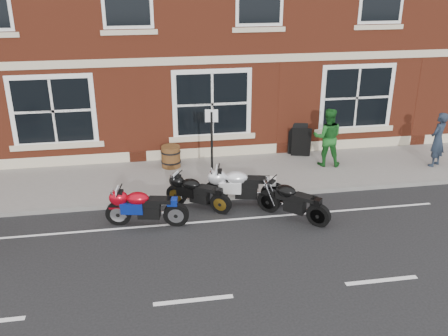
# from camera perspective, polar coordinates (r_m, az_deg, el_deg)

# --- Properties ---
(ground) EXTENTS (80.00, 80.00, 0.00)m
(ground) POSITION_cam_1_polar(r_m,az_deg,el_deg) (12.80, -5.02, -6.80)
(ground) COLOR black
(ground) RESTS_ON ground
(sidewalk) EXTENTS (30.00, 3.00, 0.12)m
(sidewalk) POSITION_cam_1_polar(r_m,az_deg,el_deg) (15.46, -5.99, -1.25)
(sidewalk) COLOR slate
(sidewalk) RESTS_ON ground
(kerb) EXTENTS (30.00, 0.16, 0.12)m
(kerb) POSITION_cam_1_polar(r_m,az_deg,el_deg) (14.03, -5.53, -3.79)
(kerb) COLOR slate
(kerb) RESTS_ON ground
(moto_sport_red) EXTENTS (2.10, 0.56, 0.95)m
(moto_sport_red) POSITION_cam_1_polar(r_m,az_deg,el_deg) (12.78, -8.99, -4.26)
(moto_sport_red) COLOR black
(moto_sport_red) RESTS_ON ground
(moto_sport_black) EXTENTS (1.68, 1.19, 0.87)m
(moto_sport_black) POSITION_cam_1_polar(r_m,az_deg,el_deg) (13.52, -3.07, -2.68)
(moto_sport_black) COLOR black
(moto_sport_black) RESTS_ON ground
(moto_sport_silver) EXTENTS (2.27, 0.65, 1.03)m
(moto_sport_silver) POSITION_cam_1_polar(r_m,az_deg,el_deg) (13.65, 2.14, -1.98)
(moto_sport_silver) COLOR black
(moto_sport_silver) RESTS_ON ground
(moto_naked_black) EXTENTS (1.59, 1.53, 0.93)m
(moto_naked_black) POSITION_cam_1_polar(r_m,az_deg,el_deg) (13.09, 7.82, -3.59)
(moto_naked_black) COLOR black
(moto_naked_black) RESTS_ON ground
(pedestrian_left) EXTENTS (0.78, 0.71, 1.78)m
(pedestrian_left) POSITION_cam_1_polar(r_m,az_deg,el_deg) (17.34, 23.24, 3.01)
(pedestrian_left) COLOR #1C2533
(pedestrian_left) RESTS_ON sidewalk
(pedestrian_right) EXTENTS (1.08, 0.95, 1.89)m
(pedestrian_right) POSITION_cam_1_polar(r_m,az_deg,el_deg) (16.32, 11.75, 3.47)
(pedestrian_right) COLOR #19581D
(pedestrian_right) RESTS_ON sidewalk
(a_board_sign) EXTENTS (0.74, 0.59, 1.07)m
(a_board_sign) POSITION_cam_1_polar(r_m,az_deg,el_deg) (17.13, 8.62, 3.14)
(a_board_sign) COLOR black
(a_board_sign) RESTS_ON sidewalk
(barrel_planter) EXTENTS (0.63, 0.63, 0.70)m
(barrel_planter) POSITION_cam_1_polar(r_m,az_deg,el_deg) (16.12, -6.08, 1.32)
(barrel_planter) COLOR #462512
(barrel_planter) RESTS_ON sidewalk
(parking_sign) EXTENTS (0.35, 0.08, 2.48)m
(parking_sign) POSITION_cam_1_polar(r_m,az_deg,el_deg) (13.74, -1.40, 2.50)
(parking_sign) COLOR black
(parking_sign) RESTS_ON sidewalk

